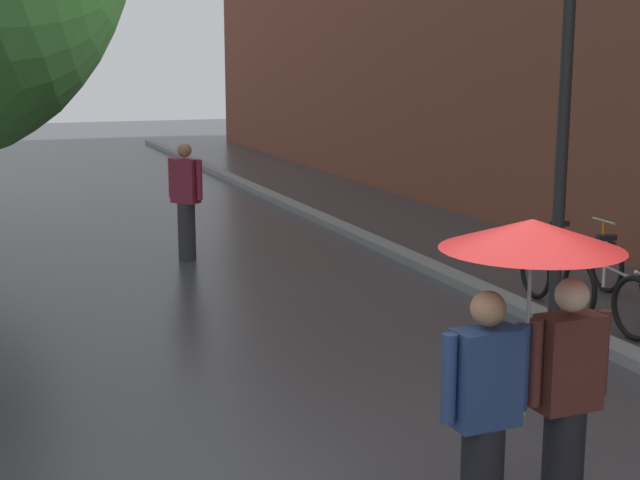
{
  "coord_description": "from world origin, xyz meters",
  "views": [
    {
      "loc": [
        -2.72,
        -4.39,
        2.93
      ],
      "look_at": [
        0.13,
        3.07,
        1.35
      ],
      "focal_mm": 51.51,
      "sensor_mm": 36.0,
      "label": 1
    }
  ],
  "objects_px": {
    "parked_bicycle_2": "(619,284)",
    "parked_bicycle_3": "(572,266)",
    "street_lamp_post": "(564,117)",
    "pedestrian_walking_midground": "(186,199)",
    "couple_under_umbrella": "(529,331)"
  },
  "relations": [
    {
      "from": "pedestrian_walking_midground",
      "to": "street_lamp_post",
      "type": "bearing_deg",
      "value": -67.14
    },
    {
      "from": "parked_bicycle_2",
      "to": "street_lamp_post",
      "type": "relative_size",
      "value": 0.28
    },
    {
      "from": "street_lamp_post",
      "to": "pedestrian_walking_midground",
      "type": "xyz_separation_m",
      "value": [
        -2.41,
        5.72,
        -1.47
      ]
    },
    {
      "from": "parked_bicycle_2",
      "to": "parked_bicycle_3",
      "type": "distance_m",
      "value": 0.96
    },
    {
      "from": "couple_under_umbrella",
      "to": "street_lamp_post",
      "type": "relative_size",
      "value": 0.5
    },
    {
      "from": "street_lamp_post",
      "to": "pedestrian_walking_midground",
      "type": "relative_size",
      "value": 2.35
    },
    {
      "from": "parked_bicycle_2",
      "to": "couple_under_umbrella",
      "type": "distance_m",
      "value": 5.59
    },
    {
      "from": "parked_bicycle_2",
      "to": "street_lamp_post",
      "type": "height_order",
      "value": "street_lamp_post"
    },
    {
      "from": "parked_bicycle_2",
      "to": "pedestrian_walking_midground",
      "type": "relative_size",
      "value": 0.66
    },
    {
      "from": "parked_bicycle_2",
      "to": "street_lamp_post",
      "type": "xyz_separation_m",
      "value": [
        -1.59,
        -0.98,
        2.01
      ]
    },
    {
      "from": "parked_bicycle_2",
      "to": "parked_bicycle_3",
      "type": "height_order",
      "value": "same"
    },
    {
      "from": "parked_bicycle_2",
      "to": "parked_bicycle_3",
      "type": "bearing_deg",
      "value": 87.3
    },
    {
      "from": "parked_bicycle_3",
      "to": "couple_under_umbrella",
      "type": "bearing_deg",
      "value": -128.69
    },
    {
      "from": "parked_bicycle_3",
      "to": "street_lamp_post",
      "type": "relative_size",
      "value": 0.28
    },
    {
      "from": "parked_bicycle_2",
      "to": "parked_bicycle_3",
      "type": "relative_size",
      "value": 1.03
    }
  ]
}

